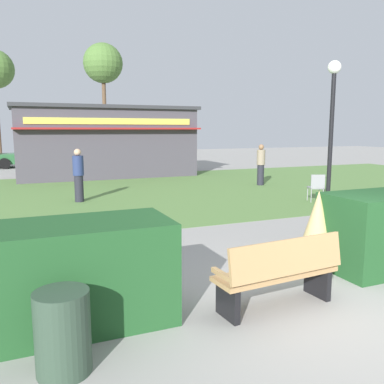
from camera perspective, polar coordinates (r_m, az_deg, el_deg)
name	(u,v)px	position (r m, az deg, el deg)	size (l,w,h in m)	color
ground_plane	(345,312)	(5.66, 20.79, -15.60)	(80.00, 80.00, 0.00)	#999691
lawn_patch	(131,192)	(15.17, -8.62, 0.05)	(36.00, 12.00, 0.01)	#5B8442
park_bench	(279,273)	(5.36, 12.23, -11.07)	(1.74, 0.65, 0.95)	tan
hedge_left	(72,275)	(5.01, -16.61, -11.11)	(2.33, 1.10, 1.22)	#1E4C23
ornamental_grass_behind_left	(315,231)	(7.46, 16.99, -5.31)	(0.63, 0.63, 1.04)	tan
ornamental_grass_behind_right	(317,229)	(7.01, 17.28, -5.07)	(0.74, 0.74, 1.30)	tan
lamppost_mid	(332,118)	(11.96, 19.13, 9.87)	(0.36, 0.36, 4.14)	black
trash_bin	(63,332)	(4.19, -17.77, -18.33)	(0.52, 0.52, 0.80)	#2D4233
food_kiosk	(106,141)	(20.59, -12.08, 7.01)	(8.62, 4.10, 3.40)	#47424C
cafe_chair_east	(317,186)	(13.40, 17.17, 0.87)	(0.57, 0.57, 0.89)	gray
person_strolling	(261,164)	(16.94, 9.69, 3.85)	(0.34, 0.34, 1.69)	#23232D
person_standing	(78,175)	(13.30, -15.73, 2.33)	(0.34, 0.34, 1.69)	#23232D
tree_right_bg	(103,64)	(30.93, -12.44, 17.18)	(2.80, 2.80, 8.38)	brown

